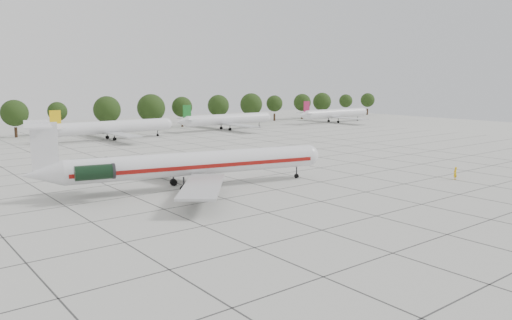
% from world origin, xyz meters
% --- Properties ---
extents(ground, '(260.00, 260.00, 0.00)m').
position_xyz_m(ground, '(0.00, 0.00, 0.00)').
color(ground, beige).
rests_on(ground, ground).
extents(apron_joints, '(170.00, 170.00, 0.02)m').
position_xyz_m(apron_joints, '(0.00, 15.00, 0.01)').
color(apron_joints, '#383838').
rests_on(apron_joints, ground).
extents(main_airliner, '(38.64, 29.92, 9.17)m').
position_xyz_m(main_airliner, '(-9.11, 7.90, 3.24)').
color(main_airliner, silver).
rests_on(main_airliner, ground).
extents(ground_crew, '(0.67, 0.45, 1.83)m').
position_xyz_m(ground_crew, '(24.17, -10.60, 0.91)').
color(ground_crew, yellow).
rests_on(ground_crew, ground).
extents(bg_airliner_c, '(28.24, 27.20, 7.40)m').
position_xyz_m(bg_airliner_c, '(5.53, 65.81, 2.91)').
color(bg_airliner_c, silver).
rests_on(bg_airliner_c, ground).
extents(bg_airliner_d, '(28.24, 27.20, 7.40)m').
position_xyz_m(bg_airliner_d, '(40.48, 68.69, 2.91)').
color(bg_airliner_d, silver).
rests_on(bg_airliner_d, ground).
extents(bg_airliner_e, '(28.24, 27.20, 7.40)m').
position_xyz_m(bg_airliner_e, '(83.14, 67.16, 2.91)').
color(bg_airliner_e, silver).
rests_on(bg_airliner_e, ground).
extents(tree_line, '(249.86, 8.44, 10.22)m').
position_xyz_m(tree_line, '(-11.68, 85.00, 5.98)').
color(tree_line, '#332114').
rests_on(tree_line, ground).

